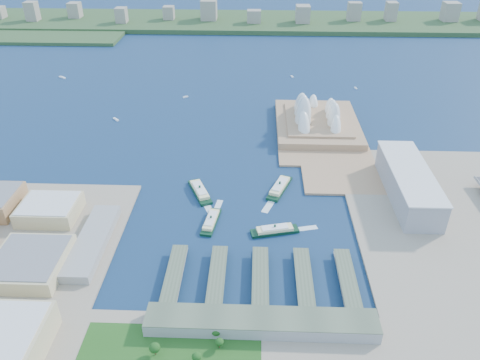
{
  "coord_description": "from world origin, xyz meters",
  "views": [
    {
      "loc": [
        7.27,
        -413.31,
        324.55
      ],
      "look_at": [
        -11.96,
        84.18,
        18.0
      ],
      "focal_mm": 35.0,
      "sensor_mm": 36.0,
      "label": 1
    }
  ],
  "objects_px": {
    "ferry_a": "(200,190)",
    "ferry_c": "(211,220)",
    "toaster_building": "(408,183)",
    "ferry_d": "(275,229)",
    "opera_house": "(318,109)",
    "ferry_b": "(280,186)"
  },
  "relations": [
    {
      "from": "ferry_c",
      "to": "toaster_building",
      "type": "bearing_deg",
      "value": -156.77
    },
    {
      "from": "ferry_c",
      "to": "ferry_d",
      "type": "distance_m",
      "value": 74.2
    },
    {
      "from": "ferry_c",
      "to": "ferry_d",
      "type": "bearing_deg",
      "value": 177.26
    },
    {
      "from": "toaster_building",
      "to": "ferry_c",
      "type": "relative_size",
      "value": 2.99
    },
    {
      "from": "ferry_b",
      "to": "ferry_c",
      "type": "distance_m",
      "value": 110.43
    },
    {
      "from": "toaster_building",
      "to": "ferry_c",
      "type": "bearing_deg",
      "value": -165.29
    },
    {
      "from": "toaster_building",
      "to": "ferry_d",
      "type": "height_order",
      "value": "toaster_building"
    },
    {
      "from": "ferry_d",
      "to": "toaster_building",
      "type": "bearing_deg",
      "value": -78.65
    },
    {
      "from": "opera_house",
      "to": "ferry_d",
      "type": "xyz_separation_m",
      "value": [
        -74.94,
        -276.92,
        -26.9
      ]
    },
    {
      "from": "toaster_building",
      "to": "ferry_d",
      "type": "bearing_deg",
      "value": -155.0
    },
    {
      "from": "ferry_c",
      "to": "ferry_b",
      "type": "bearing_deg",
      "value": -128.84
    },
    {
      "from": "ferry_a",
      "to": "ferry_c",
      "type": "distance_m",
      "value": 65.07
    },
    {
      "from": "opera_house",
      "to": "toaster_building",
      "type": "height_order",
      "value": "opera_house"
    },
    {
      "from": "ferry_c",
      "to": "ferry_d",
      "type": "relative_size",
      "value": 0.96
    },
    {
      "from": "ferry_b",
      "to": "ferry_d",
      "type": "distance_m",
      "value": 89.7
    },
    {
      "from": "ferry_a",
      "to": "ferry_b",
      "type": "xyz_separation_m",
      "value": [
        101.17,
        12.87,
        0.09
      ]
    },
    {
      "from": "ferry_a",
      "to": "ferry_d",
      "type": "bearing_deg",
      "value": -62.85
    },
    {
      "from": "toaster_building",
      "to": "ferry_d",
      "type": "distance_m",
      "value": 182.64
    },
    {
      "from": "opera_house",
      "to": "ferry_c",
      "type": "xyz_separation_m",
      "value": [
        -147.7,
        -262.43,
        -27.09
      ]
    },
    {
      "from": "ferry_d",
      "to": "ferry_c",
      "type": "bearing_deg",
      "value": 65.09
    },
    {
      "from": "ferry_b",
      "to": "ferry_c",
      "type": "height_order",
      "value": "ferry_b"
    },
    {
      "from": "opera_house",
      "to": "ferry_a",
      "type": "bearing_deg",
      "value": -129.9
    }
  ]
}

